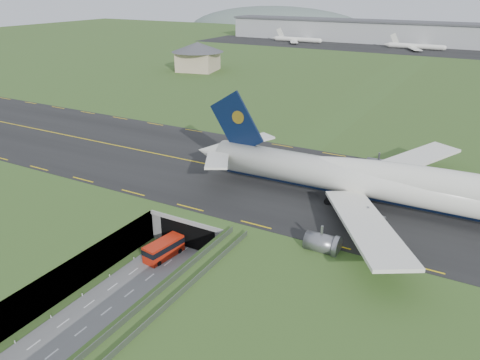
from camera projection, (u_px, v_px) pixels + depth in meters
The scene contains 10 objects.
ground at pixel (161, 269), 79.95m from camera, with size 900.00×900.00×0.00m, color #3C5321.
airfield_deck at pixel (160, 254), 78.79m from camera, with size 800.00×800.00×6.00m, color gray.
trench_road at pixel (131, 292), 73.87m from camera, with size 12.00×75.00×0.20m, color slate.
taxiway at pixel (251, 174), 104.16m from camera, with size 800.00×44.00×0.18m, color black.
tunnel_portal at pixel (213, 213), 92.11m from camera, with size 17.00×22.30×6.00m.
guideway at pixel (133, 333), 57.55m from camera, with size 3.00×53.00×7.05m.
jumbo_jet at pixel (414, 188), 83.88m from camera, with size 92.53×59.94×19.83m.
shuttle_tram at pixel (164, 249), 82.82m from camera, with size 3.99×8.08×3.16m.
service_building at pixel (198, 54), 225.23m from camera, with size 29.71×29.71×13.65m.
cargo_terminal at pixel (436, 34), 315.68m from camera, with size 320.00×67.00×15.60m.
Camera 1 is at (44.88, -52.60, 45.03)m, focal length 35.00 mm.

